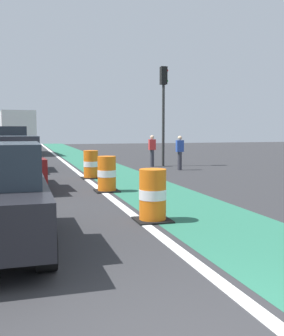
# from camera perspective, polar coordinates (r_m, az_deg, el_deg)

# --- Properties ---
(bike_lane_strip) EXTENTS (2.50, 80.00, 0.01)m
(bike_lane_strip) POSITION_cam_1_polar(r_m,az_deg,el_deg) (15.38, -2.06, -1.60)
(bike_lane_strip) COLOR #286B51
(bike_lane_strip) RESTS_ON ground
(lane_divider_stripe) EXTENTS (0.20, 80.00, 0.01)m
(lane_divider_stripe) POSITION_cam_1_polar(r_m,az_deg,el_deg) (15.07, -7.59, -1.79)
(lane_divider_stripe) COLOR silver
(lane_divider_stripe) RESTS_ON ground
(parked_sedan_second) EXTENTS (2.09, 4.19, 1.70)m
(parked_sedan_second) POSITION_cam_1_polar(r_m,az_deg,el_deg) (13.48, -18.09, 0.67)
(parked_sedan_second) COLOR maroon
(parked_sedan_second) RESTS_ON ground
(parked_suv_third) EXTENTS (1.93, 4.61, 2.04)m
(parked_suv_third) POSITION_cam_1_polar(r_m,az_deg,el_deg) (19.64, -18.39, 2.68)
(parked_suv_third) COLOR black
(parked_suv_third) RESTS_ON ground
(traffic_barrel_front) EXTENTS (0.73, 0.73, 1.09)m
(traffic_barrel_front) POSITION_cam_1_polar(r_m,az_deg,el_deg) (8.36, 1.52, -3.96)
(traffic_barrel_front) COLOR orange
(traffic_barrel_front) RESTS_ON ground
(traffic_barrel_mid) EXTENTS (0.73, 0.73, 1.09)m
(traffic_barrel_mid) POSITION_cam_1_polar(r_m,az_deg,el_deg) (12.35, -5.02, -0.90)
(traffic_barrel_mid) COLOR orange
(traffic_barrel_mid) RESTS_ON ground
(traffic_barrel_back) EXTENTS (0.73, 0.73, 1.09)m
(traffic_barrel_back) POSITION_cam_1_polar(r_m,az_deg,el_deg) (15.76, -7.27, 0.46)
(traffic_barrel_back) COLOR orange
(traffic_barrel_back) RESTS_ON ground
(delivery_truck_down_block) EXTENTS (2.77, 7.73, 3.23)m
(delivery_truck_down_block) POSITION_cam_1_polar(r_m,az_deg,el_deg) (32.52, -17.37, 5.15)
(delivery_truck_down_block) COLOR silver
(delivery_truck_down_block) RESTS_ON ground
(traffic_light_corner) EXTENTS (0.41, 0.32, 5.10)m
(traffic_light_corner) POSITION_cam_1_polar(r_m,az_deg,el_deg) (20.99, 3.08, 9.86)
(traffic_light_corner) COLOR #2D2D2D
(traffic_light_corner) RESTS_ON ground
(pedestrian_crossing) EXTENTS (0.34, 0.20, 1.61)m
(pedestrian_crossing) POSITION_cam_1_polar(r_m,az_deg,el_deg) (20.54, 1.45, 2.60)
(pedestrian_crossing) COLOR #33333D
(pedestrian_crossing) RESTS_ON ground
(pedestrian_waiting) EXTENTS (0.34, 0.20, 1.61)m
(pedestrian_waiting) POSITION_cam_1_polar(r_m,az_deg,el_deg) (18.89, 5.38, 2.32)
(pedestrian_waiting) COLOR #33333D
(pedestrian_waiting) RESTS_ON ground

